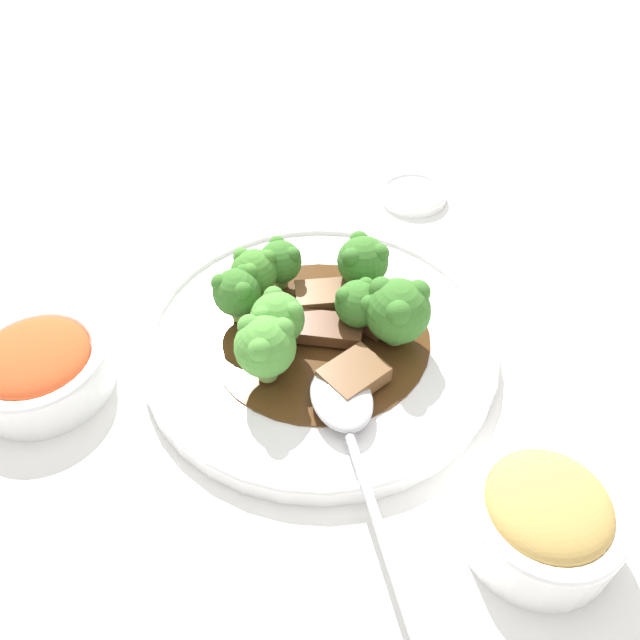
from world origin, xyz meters
The scene contains 18 objects.
ground_plane centered at (0.00, 0.00, 0.00)m, with size 4.00×4.00×0.00m, color white.
main_plate centered at (0.00, 0.00, 0.01)m, with size 0.30×0.30×0.02m.
beef_strip_0 centered at (0.00, 0.00, 0.02)m, with size 0.05×0.08×0.01m.
beef_strip_1 centered at (0.01, -0.06, 0.02)m, with size 0.06×0.07×0.01m.
beef_strip_2 centered at (-0.06, -0.01, 0.03)m, with size 0.05×0.06×0.02m.
beef_strip_3 centered at (0.03, -0.01, 0.03)m, with size 0.04×0.05×0.02m.
broccoli_floret_0 centered at (0.07, 0.02, 0.05)m, with size 0.04×0.04×0.05m.
broccoli_floret_1 centered at (-0.04, 0.05, 0.05)m, with size 0.05×0.05×0.06m.
broccoli_floret_2 centered at (0.03, 0.06, 0.05)m, with size 0.04×0.04×0.05m.
broccoli_floret_3 centered at (-0.01, 0.04, 0.05)m, with size 0.04×0.04×0.05m.
broccoli_floret_4 centered at (-0.02, -0.06, 0.05)m, with size 0.05×0.05×0.06m.
broccoli_floret_5 centered at (0.00, -0.03, 0.05)m, with size 0.04×0.04×0.05m.
broccoli_floret_6 centered at (0.04, -0.05, 0.05)m, with size 0.05×0.05×0.06m.
broccoli_floret_7 centered at (0.05, 0.05, 0.05)m, with size 0.04×0.04×0.05m.
serving_spoon centered at (-0.10, 0.00, 0.03)m, with size 0.24×0.05×0.01m.
side_bowl_kimchi centered at (0.01, 0.23, 0.02)m, with size 0.11×0.11×0.05m.
side_bowl_appetizer centered at (-0.20, -0.10, 0.03)m, with size 0.10×0.10×0.06m.
sauce_dish centered at (0.20, -0.15, 0.01)m, with size 0.07×0.07×0.01m.
Camera 1 is at (-0.36, 0.08, 0.40)m, focal length 35.00 mm.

